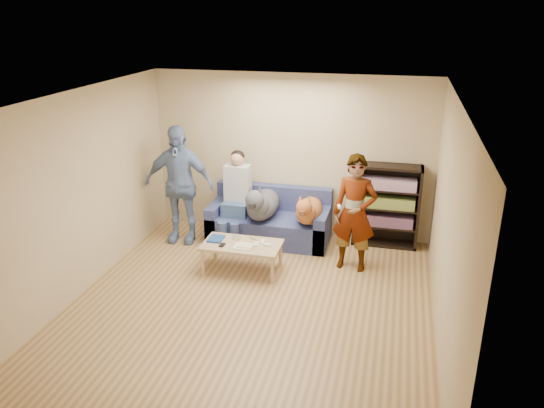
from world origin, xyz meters
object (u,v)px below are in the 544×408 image
(camera_silver, at_px, (236,238))
(coffee_table, at_px, (242,247))
(notebook_blue, at_px, (216,239))
(dog_tan, at_px, (308,210))
(person_seated, at_px, (236,194))
(person_standing_right, at_px, (355,213))
(sofa, at_px, (270,222))
(dog_gray, at_px, (262,204))
(person_standing_left, at_px, (179,184))
(bookshelf, at_px, (387,204))

(camera_silver, height_order, coffee_table, camera_silver)
(notebook_blue, relative_size, coffee_table, 0.24)
(camera_silver, height_order, dog_tan, dog_tan)
(person_seated, bearing_deg, person_standing_right, -16.55)
(coffee_table, bearing_deg, person_seated, 111.12)
(sofa, relative_size, dog_gray, 1.49)
(person_standing_left, height_order, person_seated, person_standing_left)
(notebook_blue, bearing_deg, dog_tan, 37.96)
(sofa, bearing_deg, person_seated, -166.35)
(person_standing_right, xyz_separation_m, person_standing_left, (-2.76, 0.32, 0.10))
(person_standing_right, bearing_deg, person_standing_left, -179.93)
(camera_silver, height_order, bookshelf, bookshelf)
(notebook_blue, relative_size, dog_gray, 0.20)
(camera_silver, distance_m, dog_gray, 0.88)
(camera_silver, relative_size, dog_gray, 0.09)
(dog_gray, relative_size, dog_tan, 1.10)
(person_seated, relative_size, dog_tan, 1.27)
(sofa, xyz_separation_m, bookshelf, (1.80, 0.23, 0.40))
(person_standing_left, relative_size, notebook_blue, 7.22)
(sofa, height_order, coffee_table, sofa)
(coffee_table, bearing_deg, person_standing_right, 17.42)
(person_seated, bearing_deg, camera_silver, -72.97)
(dog_gray, height_order, coffee_table, dog_gray)
(camera_silver, bearing_deg, person_seated, 107.03)
(notebook_blue, xyz_separation_m, coffee_table, (0.40, -0.05, -0.06))
(camera_silver, xyz_separation_m, person_seated, (-0.28, 0.92, 0.33))
(dog_gray, distance_m, bookshelf, 1.93)
(dog_gray, height_order, dog_tan, dog_gray)
(person_standing_right, bearing_deg, camera_silver, -161.02)
(person_seated, distance_m, coffee_table, 1.18)
(dog_tan, xyz_separation_m, coffee_table, (-0.77, -0.96, -0.25))
(camera_silver, relative_size, bookshelf, 0.08)
(person_standing_left, bearing_deg, sofa, 10.93)
(person_standing_right, bearing_deg, sofa, 160.17)
(bookshelf, bearing_deg, person_standing_left, -169.21)
(person_seated, bearing_deg, sofa, 13.65)
(person_standing_left, bearing_deg, person_seated, 11.83)
(person_standing_left, height_order, coffee_table, person_standing_left)
(person_standing_right, height_order, person_seated, person_standing_right)
(person_standing_right, xyz_separation_m, sofa, (-1.39, 0.69, -0.56))
(dog_gray, distance_m, dog_tan, 0.73)
(person_standing_left, bearing_deg, camera_silver, -35.04)
(person_standing_left, relative_size, dog_tan, 1.62)
(coffee_table, bearing_deg, camera_silver, 135.00)
(person_standing_right, xyz_separation_m, coffee_table, (-1.51, -0.47, -0.46))
(person_standing_right, height_order, dog_tan, person_standing_right)
(person_seated, distance_m, bookshelf, 2.35)
(dog_gray, height_order, bookshelf, bookshelf)
(sofa, relative_size, dog_tan, 1.64)
(dog_tan, bearing_deg, bookshelf, 20.84)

